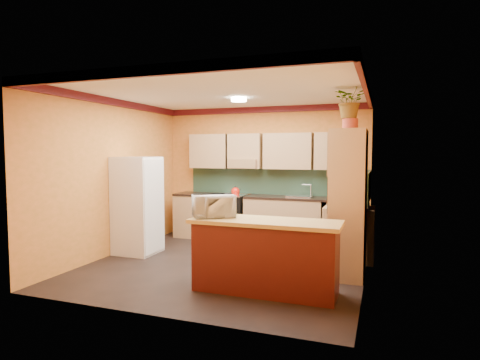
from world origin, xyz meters
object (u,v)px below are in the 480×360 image
object	(u,v)px
base_cabinets_back	(261,220)
stove	(232,217)
microwave	(214,206)
pantry	(348,203)
breakfast_bar	(265,258)
fridge	(137,205)

from	to	relation	value
base_cabinets_back	stove	size ratio (longest dim) A/B	4.01
stove	microwave	world-z (taller)	microwave
base_cabinets_back	pantry	bearing A→B (deg)	-42.59
pantry	microwave	size ratio (longest dim) A/B	3.96
pantry	breakfast_bar	distance (m)	1.57
stove	microwave	xyz separation A→B (m)	(0.81, -2.78, 0.62)
stove	fridge	distance (m)	2.03
fridge	microwave	size ratio (longest dim) A/B	3.20
pantry	breakfast_bar	xyz separation A→B (m)	(-0.93, -1.11, -0.61)
stove	breakfast_bar	bearing A→B (deg)	-61.40
stove	fridge	xyz separation A→B (m)	(-1.16, -1.61, 0.39)
fridge	microwave	bearing A→B (deg)	-30.57
microwave	fridge	bearing A→B (deg)	114.39
fridge	stove	bearing A→B (deg)	54.27
microwave	stove	bearing A→B (deg)	71.15
stove	breakfast_bar	distance (m)	3.16
base_cabinets_back	stove	distance (m)	0.63
fridge	breakfast_bar	distance (m)	2.94
base_cabinets_back	breakfast_bar	world-z (taller)	same
breakfast_bar	fridge	bearing A→B (deg)	156.52
pantry	fridge	bearing A→B (deg)	179.14
stove	pantry	bearing A→B (deg)	-34.36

